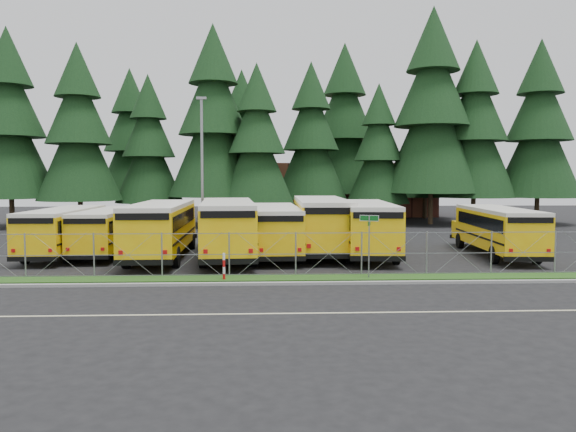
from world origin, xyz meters
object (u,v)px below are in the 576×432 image
object	(u,v)px
bus_1	(111,232)
street_sign	(369,233)
bus_4	(275,231)
bus_5	(320,226)
bus_6	(366,229)
bus_0	(66,232)
bus_3	(228,229)
light_standard	(202,163)
bus_2	(162,231)
bus_east	(496,232)
striped_bollard	(224,267)

from	to	relation	value
bus_1	street_sign	xyz separation A→B (m)	(13.45, -8.38, 0.73)
bus_4	bus_5	world-z (taller)	bus_5
bus_6	street_sign	size ratio (longest dim) A/B	4.11
bus_0	bus_3	world-z (taller)	bus_3
light_standard	bus_4	bearing A→B (deg)	-59.87
bus_6	street_sign	bearing A→B (deg)	-95.22
bus_2	light_standard	bearing A→B (deg)	81.70
bus_1	bus_2	distance (m)	3.64
bus_2	bus_5	xyz separation A→B (m)	(8.95, 1.82, 0.08)
bus_east	bus_4	bearing A→B (deg)	-178.91
street_sign	bus_4	bearing A→B (deg)	117.70
bus_0	striped_bollard	xyz separation A→B (m)	(9.50, -8.10, -0.75)
bus_east	light_standard	bearing A→B (deg)	156.14
bus_2	light_standard	distance (m)	10.34
bus_2	bus_6	distance (m)	11.47
striped_bollard	light_standard	xyz separation A→B (m)	(-2.65, 16.36, 4.90)
bus_3	bus_east	size ratio (longest dim) A/B	1.15
bus_3	light_standard	world-z (taller)	light_standard
light_standard	bus_0	bearing A→B (deg)	-129.65
bus_2	street_sign	world-z (taller)	bus_2
bus_2	bus_4	world-z (taller)	bus_2
bus_0	bus_5	xyz separation A→B (m)	(14.58, 0.62, 0.26)
bus_4	bus_east	bearing A→B (deg)	-4.77
bus_5	light_standard	size ratio (longest dim) A/B	1.21
bus_3	bus_6	world-z (taller)	bus_3
bus_1	bus_6	size ratio (longest dim) A/B	0.86
bus_east	striped_bollard	world-z (taller)	bus_east
bus_0	bus_1	world-z (taller)	bus_0
bus_1	light_standard	world-z (taller)	light_standard
bus_east	street_sign	world-z (taller)	street_sign
bus_6	bus_1	bearing A→B (deg)	-179.41
bus_4	bus_6	xyz separation A→B (m)	(5.18, -0.05, 0.10)
bus_1	bus_3	xyz separation A→B (m)	(6.85, -1.50, 0.27)
bus_1	street_sign	size ratio (longest dim) A/B	3.55
bus_east	bus_3	bearing A→B (deg)	-175.95
bus_0	bus_2	distance (m)	5.76
bus_2	street_sign	distance (m)	12.24
bus_5	light_standard	world-z (taller)	light_standard
street_sign	striped_bollard	size ratio (longest dim) A/B	2.34
bus_3	striped_bollard	distance (m)	7.11
street_sign	bus_6	bearing A→B (deg)	80.60
bus_2	bus_5	bearing A→B (deg)	10.55
bus_0	striped_bollard	world-z (taller)	bus_0
striped_bollard	light_standard	distance (m)	17.29
bus_4	striped_bollard	distance (m)	8.08
street_sign	bus_0	bearing A→B (deg)	153.38
bus_1	bus_5	world-z (taller)	bus_5
bus_1	striped_bollard	distance (m)	11.14
striped_bollard	bus_2	bearing A→B (deg)	119.30
bus_1	bus_2	world-z (taller)	bus_2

